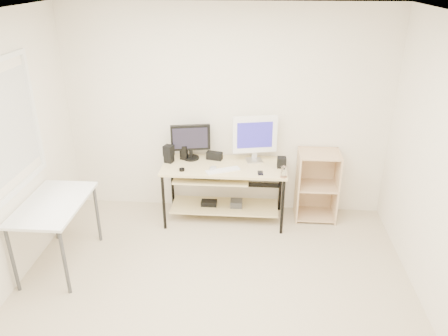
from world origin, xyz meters
name	(u,v)px	position (x,y,z in m)	size (l,w,h in m)	color
room	(193,183)	(-0.14, 0.04, 1.32)	(4.01, 4.01, 2.62)	beige
desk	(222,181)	(-0.03, 1.66, 0.54)	(1.50, 0.65, 0.75)	beige
side_table	(54,209)	(-1.68, 0.60, 0.67)	(0.60, 1.00, 0.75)	white
shelf_unit	(316,184)	(1.15, 1.82, 0.45)	(0.50, 0.40, 0.90)	#DAB688
black_monitor	(191,140)	(-0.43, 1.82, 1.00)	(0.49, 0.20, 0.44)	black
white_imac	(255,136)	(0.36, 1.81, 1.08)	(0.54, 0.17, 0.58)	silver
keyboard	(223,170)	(0.00, 1.49, 0.76)	(0.41, 0.11, 0.01)	white
mouse	(213,168)	(-0.12, 1.52, 0.77)	(0.07, 0.12, 0.04)	#B2B2B7
center_speaker	(214,156)	(-0.14, 1.83, 0.80)	(0.19, 0.09, 0.10)	black
speaker_left	(169,153)	(-0.68, 1.70, 0.86)	(0.14, 0.14, 0.22)	black
speaker_right	(282,162)	(0.69, 1.66, 0.81)	(0.10, 0.10, 0.13)	black
audio_controller	(184,153)	(-0.52, 1.80, 0.84)	(0.09, 0.06, 0.18)	black
volume_puck	(182,170)	(-0.49, 1.46, 0.76)	(0.07, 0.07, 0.03)	black
smartphone	(260,173)	(0.44, 1.46, 0.75)	(0.06, 0.11, 0.01)	black
coaster	(283,177)	(0.70, 1.38, 0.75)	(0.08, 0.08, 0.01)	#AE754E
drinking_glass	(284,172)	(0.70, 1.38, 0.82)	(0.06, 0.06, 0.13)	white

